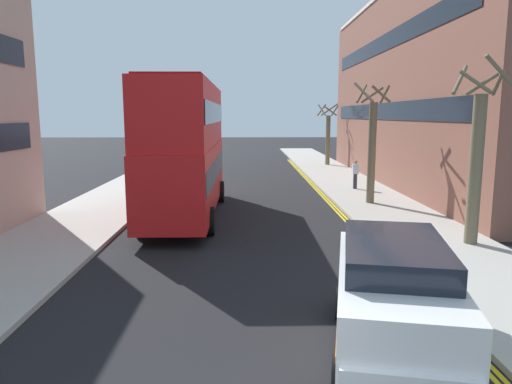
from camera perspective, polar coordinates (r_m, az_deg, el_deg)
sidewalk_right at (r=21.79m, az=15.71°, el=-2.34°), size 4.00×80.00×0.14m
sidewalk_left at (r=21.89m, az=-18.95°, el=-2.45°), size 4.00×80.00×0.14m
kerb_line_outer at (r=19.38m, az=11.44°, el=-3.79°), size 0.10×56.00×0.01m
kerb_line_inner at (r=19.34m, az=10.98°, el=-3.80°), size 0.10×56.00×0.01m
double_decker_bus_away at (r=20.38m, az=-8.38°, el=5.53°), size 2.83×10.82×5.64m
taxi_minivan at (r=8.85m, az=16.15°, el=-12.55°), size 2.82×5.10×2.12m
pedestrian_far at (r=27.71m, az=11.81°, el=2.13°), size 0.34×0.22×1.62m
street_tree_near at (r=16.79m, az=24.88°, el=3.37°), size 2.02×2.04×5.92m
street_tree_mid at (r=23.24m, az=13.69°, el=5.40°), size 1.64×1.78×5.67m
street_tree_far at (r=40.94m, az=8.59°, el=6.72°), size 1.89×1.84×5.15m
townhouse_terrace_right at (r=32.53m, az=23.45°, el=11.37°), size 10.08×28.00×11.91m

